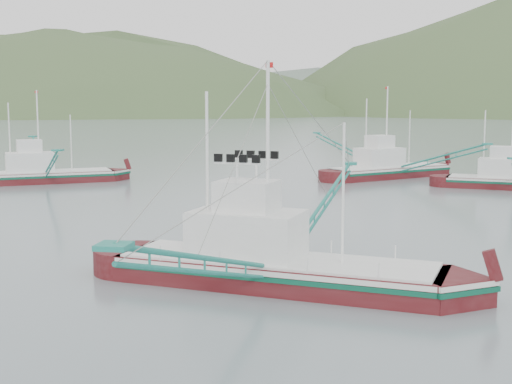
# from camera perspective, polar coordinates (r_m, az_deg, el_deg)

# --- Properties ---
(ground) EXTENTS (1200.00, 1200.00, 0.00)m
(ground) POSITION_cam_1_polar(r_m,az_deg,el_deg) (33.81, -1.69, -6.68)
(ground) COLOR slate
(ground) RESTS_ON ground
(main_boat) EXTENTS (15.04, 26.08, 10.68)m
(main_boat) POSITION_cam_1_polar(r_m,az_deg,el_deg) (31.55, 1.46, -4.17)
(main_boat) COLOR #450B0E
(main_boat) RESTS_ON ground
(bg_boat_far) EXTENTS (20.63, 21.92, 10.37)m
(bg_boat_far) POSITION_cam_1_polar(r_m,az_deg,el_deg) (76.83, 10.58, 2.80)
(bg_boat_far) COLOR #450B0E
(bg_boat_far) RESTS_ON ground
(bg_boat_left) EXTENTS (16.58, 22.34, 9.87)m
(bg_boat_left) POSITION_cam_1_polar(r_m,az_deg,el_deg) (73.94, -16.67, 2.32)
(bg_boat_left) COLOR #450B0E
(bg_boat_left) RESTS_ON ground
(headland_left) EXTENTS (448.00, 308.00, 210.00)m
(headland_left) POSITION_cam_1_polar(r_m,az_deg,el_deg) (434.29, -15.99, 6.03)
(headland_left) COLOR #3C532B
(headland_left) RESTS_ON ground
(ridge_distant) EXTENTS (960.00, 400.00, 240.00)m
(ridge_distant) POSITION_cam_1_polar(r_m,az_deg,el_deg) (592.69, 11.88, 6.45)
(ridge_distant) COLOR slate
(ridge_distant) RESTS_ON ground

